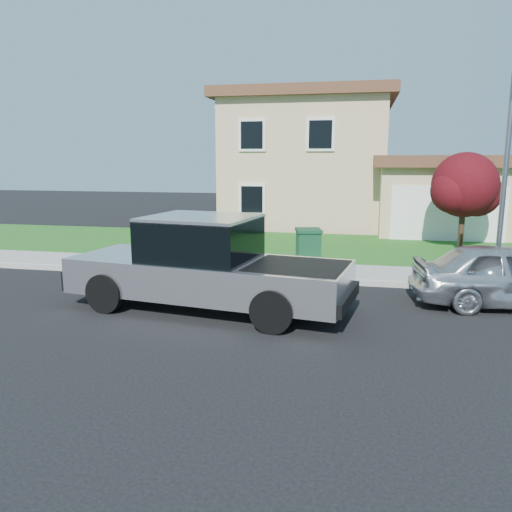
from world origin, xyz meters
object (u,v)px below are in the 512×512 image
(pickup_truck, at_px, (207,266))
(ornamental_tree, at_px, (466,188))
(woman, at_px, (200,256))
(sedan, at_px, (511,275))
(trash_bin, at_px, (308,248))
(street_lamp, at_px, (506,171))

(pickup_truck, xyz_separation_m, ornamental_tree, (7.24, 8.94, 1.41))
(woman, xyz_separation_m, sedan, (7.79, -0.16, -0.13))
(sedan, xyz_separation_m, trash_bin, (-5.11, 2.62, 0.00))
(street_lamp, bearing_deg, pickup_truck, -153.68)
(sedan, height_order, ornamental_tree, ornamental_tree)
(pickup_truck, relative_size, woman, 3.65)
(woman, height_order, ornamental_tree, ornamental_tree)
(street_lamp, bearing_deg, woman, -168.25)
(woman, relative_size, street_lamp, 0.34)
(trash_bin, xyz_separation_m, street_lamp, (5.07, -1.45, 2.42))
(woman, xyz_separation_m, trash_bin, (2.68, 2.45, -0.13))
(sedan, bearing_deg, pickup_truck, 97.05)
(ornamental_tree, distance_m, street_lamp, 6.17)
(pickup_truck, bearing_deg, ornamental_tree, 59.37)
(pickup_truck, bearing_deg, sedan, 21.59)
(trash_bin, bearing_deg, street_lamp, -29.65)
(sedan, distance_m, ornamental_tree, 7.47)
(pickup_truck, xyz_separation_m, woman, (-0.76, 1.81, -0.12))
(pickup_truck, relative_size, trash_bin, 5.63)
(trash_bin, distance_m, street_lamp, 5.81)
(pickup_truck, height_order, sedan, pickup_truck)
(pickup_truck, relative_size, ornamental_tree, 1.90)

